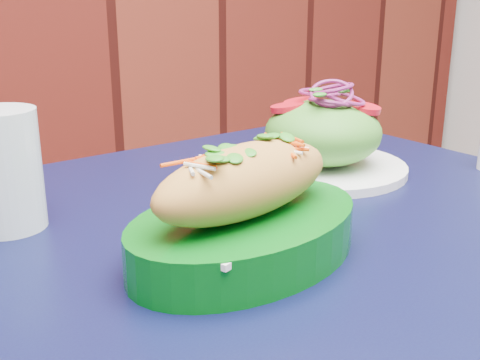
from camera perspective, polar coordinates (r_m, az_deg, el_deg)
cafe_table at (r=0.72m, az=5.95°, el=-10.36°), size 0.81×0.81×0.75m
banh_mi_basket at (r=0.57m, az=0.54°, el=-3.07°), size 0.29×0.21×0.12m
salad_plate at (r=0.85m, az=7.84°, el=3.94°), size 0.24×0.24×0.13m
water_glass at (r=0.69m, az=-21.54°, el=0.88°), size 0.08×0.08×0.13m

